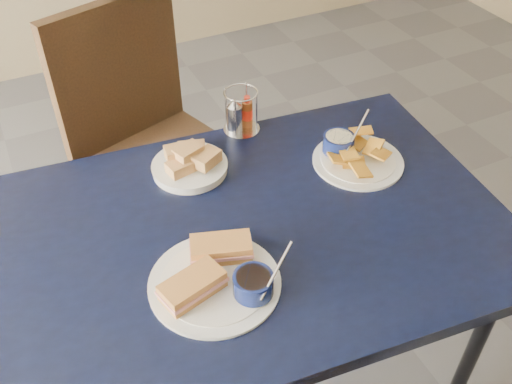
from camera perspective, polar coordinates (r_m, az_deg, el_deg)
name	(u,v)px	position (r m, az deg, el deg)	size (l,w,h in m)	color
dining_table	(252,243)	(1.47, -0.37, -5.14)	(1.36, 0.97, 0.75)	black
chair_far	(152,128)	(2.07, -10.39, 6.33)	(0.60, 0.60, 1.02)	black
sandwich_plate	(218,276)	(1.29, -3.79, -8.35)	(0.31, 0.30, 0.12)	white
plantain_plate	(351,154)	(1.63, 9.49, 3.82)	(0.26, 0.26, 0.12)	white
bread_basket	(190,163)	(1.58, -6.65, 2.91)	(0.21, 0.21, 0.08)	white
condiment_caddy	(240,115)	(1.71, -1.65, 7.75)	(0.11, 0.11, 0.14)	silver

